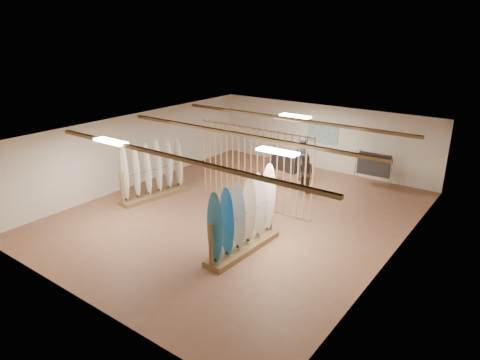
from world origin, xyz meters
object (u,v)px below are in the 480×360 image
Objects in this scene: shopper_a at (303,156)px; shopper_b at (305,171)px; rack_right at (243,227)px; clothing_rack_a at (284,160)px; rack_left at (154,179)px; clothing_rack_b at (375,165)px.

shopper_b is (0.68, -1.06, -0.19)m from shopper_a.
shopper_b is (-0.79, 5.00, 0.10)m from rack_right.
shopper_a is at bearing 66.54° from clothing_rack_a.
rack_left is 5.58m from shopper_b.
shopper_b is at bearing -7.50° from clothing_rack_a.
rack_right is 1.61× the size of shopper_b.
clothing_rack_a is 0.71× the size of shopper_a.
shopper_a is (0.47, 0.65, 0.08)m from clothing_rack_a.
rack_left is 1.82× the size of clothing_rack_a.
clothing_rack_b is at bearing 53.49° from rack_left.
clothing_rack_b is at bearing -148.67° from shopper_a.
rack_right is at bearing -101.60° from clothing_rack_b.
shopper_a is (-1.47, 6.06, 0.29)m from rack_right.
shopper_a is 1.27m from shopper_b.
shopper_a is at bearing 64.04° from rack_left.
shopper_b reaches higher than clothing_rack_b.
clothing_rack_a is 1.03× the size of clothing_rack_b.
shopper_a reaches higher than clothing_rack_b.
clothing_rack_a is 0.81m from shopper_a.
rack_left is 5.11m from rack_right.
rack_right is (4.95, -1.28, 0.02)m from rack_left.
rack_right is at bearing -57.98° from clothing_rack_a.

